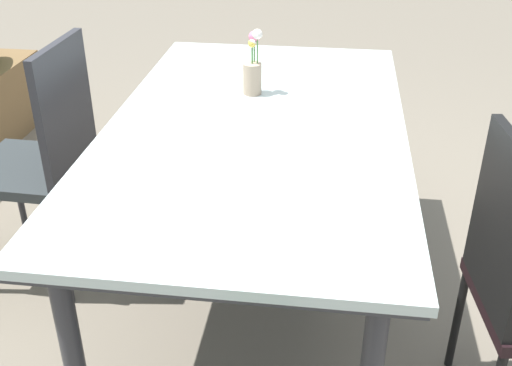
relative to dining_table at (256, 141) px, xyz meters
The scene contains 4 objects.
ground_plane 0.72m from the dining_table, 120.00° to the right, with size 12.00×12.00×0.00m, color #756B5B.
dining_table is the anchor object (origin of this frame).
chair_far_side 0.86m from the dining_table, 82.65° to the left, with size 0.44×0.44×1.00m.
flower_vase 0.32m from the dining_table, ahead, with size 0.08×0.07×0.24m.
Camera 1 is at (-1.90, -0.21, 1.65)m, focal length 43.76 mm.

